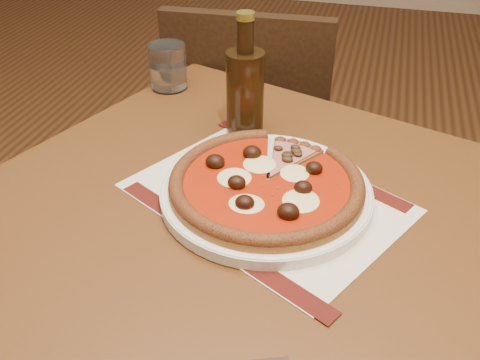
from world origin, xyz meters
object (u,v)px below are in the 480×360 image
chair_far (253,135)px  plate (266,193)px  pizza (266,182)px  water_glass (168,67)px  table (237,251)px  bottle (245,90)px

chair_far → plate: chair_far is taller
pizza → water_glass: water_glass is taller
table → bottle: bottle is taller
chair_far → water_glass: 0.42m
plate → pizza: 0.02m
chair_far → bottle: bearing=98.7°
chair_far → plate: bearing=102.7°
table → plate: 0.12m
table → pizza: (0.04, 0.02, 0.13)m
table → chair_far: bearing=101.5°
water_glass → bottle: 0.26m
chair_far → pizza: (0.17, -0.61, 0.28)m
plate → bottle: bearing=113.9°
water_glass → bottle: bottle is taller
pizza → water_glass: bearing=130.8°
chair_far → water_glass: bearing=61.8°
plate → water_glass: bearing=130.9°
chair_far → pizza: 0.69m
chair_far → bottle: 0.55m
plate → table: bearing=-150.1°
table → plate: plate is taller
chair_far → pizza: bearing=102.7°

